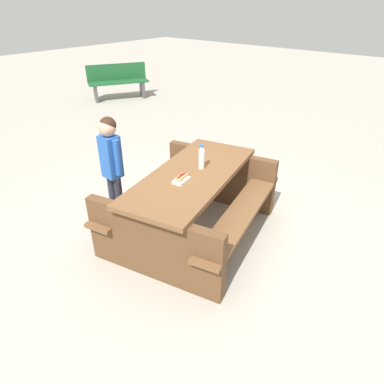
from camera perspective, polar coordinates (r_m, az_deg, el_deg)
ground_plane at (r=3.92m, az=-0.00°, el=-6.67°), size 30.00×30.00×0.00m
picnic_table at (r=3.67m, az=-0.00°, el=-1.09°), size 2.07×1.78×0.75m
soda_bottle at (r=3.58m, az=1.62°, el=5.80°), size 0.06×0.06×0.27m
hotdog_tray at (r=3.34m, az=-1.78°, el=2.21°), size 0.20×0.14×0.08m
child_in_coat at (r=3.87m, az=-13.39°, el=5.70°), size 0.20×0.31×1.25m
park_bench_near at (r=9.34m, az=-12.26°, el=17.70°), size 1.51×1.07×0.85m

